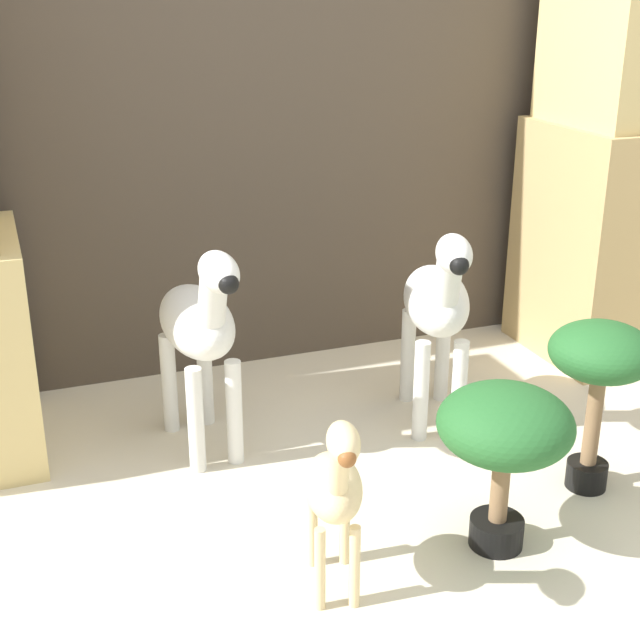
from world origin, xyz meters
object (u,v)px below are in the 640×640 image
object	(u,v)px
potted_palm_back	(505,433)
zebra_right	(438,305)
potted_palm_front	(600,363)
zebra_left	(200,327)
giraffe_figurine	(335,486)

from	to	relation	value
potted_palm_back	zebra_right	bearing A→B (deg)	76.77
potted_palm_front	potted_palm_back	world-z (taller)	potted_palm_front
zebra_left	giraffe_figurine	world-z (taller)	zebra_left
zebra_right	giraffe_figurine	bearing A→B (deg)	-131.65
zebra_left	potted_palm_back	bearing A→B (deg)	-51.86
giraffe_figurine	potted_palm_front	size ratio (longest dim) A/B	1.03
zebra_left	potted_palm_front	world-z (taller)	zebra_left
giraffe_figurine	potted_palm_back	bearing A→B (deg)	3.72
potted_palm_front	potted_palm_back	xyz separation A→B (m)	(-0.40, -0.16, -0.06)
potted_palm_back	giraffe_figurine	bearing A→B (deg)	-176.28
zebra_right	potted_palm_front	xyz separation A→B (m)	(0.24, -0.52, -0.02)
giraffe_figurine	potted_palm_front	distance (m)	0.89
potted_palm_front	potted_palm_back	bearing A→B (deg)	-158.38
zebra_right	zebra_left	xyz separation A→B (m)	(-0.75, 0.08, 0.00)
zebra_left	giraffe_figurine	size ratio (longest dim) A/B	1.34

